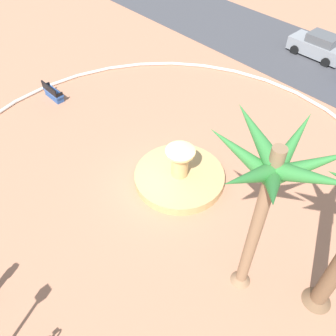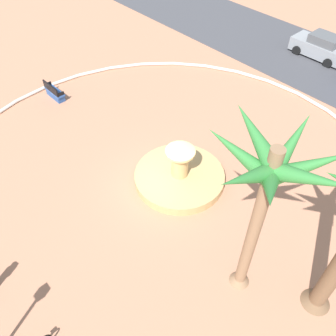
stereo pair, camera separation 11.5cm
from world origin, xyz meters
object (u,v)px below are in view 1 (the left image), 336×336
bench_east (53,94)px  parked_car_leftmost (319,46)px  palm_tree_near_fountain (270,184)px  fountain (179,176)px

bench_east → parked_car_leftmost: 18.54m
palm_tree_near_fountain → fountain: bearing=160.7°
parked_car_leftmost → bench_east: bearing=-115.7°
palm_tree_near_fountain → bench_east: palm_tree_near_fountain is taller
fountain → palm_tree_near_fountain: 7.70m
palm_tree_near_fountain → parked_car_leftmost: bearing=113.1°
parked_car_leftmost → palm_tree_near_fountain: bearing=-66.9°
fountain → palm_tree_near_fountain: palm_tree_near_fountain is taller
fountain → parked_car_leftmost: size_ratio=1.07×
palm_tree_near_fountain → bench_east: bearing=176.7°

